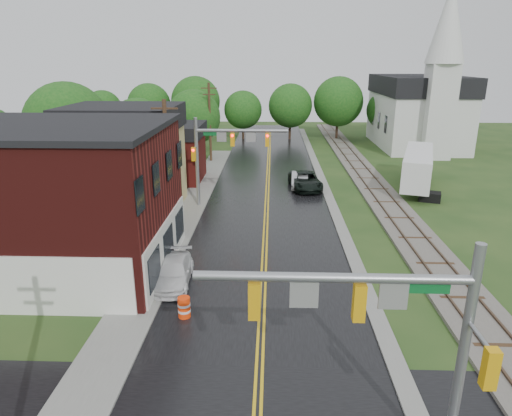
# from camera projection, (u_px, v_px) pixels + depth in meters

# --- Properties ---
(main_road) EXTENTS (10.00, 90.00, 0.02)m
(main_road) POSITION_uv_depth(u_px,v_px,m) (267.00, 196.00, 40.27)
(main_road) COLOR black
(main_road) RESTS_ON ground
(curb_right) EXTENTS (0.80, 70.00, 0.12)m
(curb_right) POSITION_uv_depth(u_px,v_px,m) (323.00, 182.00, 44.83)
(curb_right) COLOR gray
(curb_right) RESTS_ON ground
(sidewalk_left) EXTENTS (2.40, 50.00, 0.12)m
(sidewalk_left) POSITION_uv_depth(u_px,v_px,m) (187.00, 213.00, 35.73)
(sidewalk_left) COLOR gray
(sidewalk_left) RESTS_ON ground
(brick_building) EXTENTS (14.30, 10.30, 8.30)m
(brick_building) POSITION_uv_depth(u_px,v_px,m) (38.00, 199.00, 25.16)
(brick_building) COLOR #4A1210
(brick_building) RESTS_ON ground
(yellow_house) EXTENTS (8.00, 7.00, 6.40)m
(yellow_house) POSITION_uv_depth(u_px,v_px,m) (127.00, 170.00, 35.85)
(yellow_house) COLOR tan
(yellow_house) RESTS_ON ground
(darkred_building) EXTENTS (7.00, 6.00, 4.40)m
(darkred_building) POSITION_uv_depth(u_px,v_px,m) (166.00, 159.00, 44.67)
(darkred_building) COLOR #3F0F0C
(darkred_building) RESTS_ON ground
(church) EXTENTS (10.40, 18.40, 20.00)m
(church) POSITION_uv_depth(u_px,v_px,m) (421.00, 104.00, 60.30)
(church) COLOR silver
(church) RESTS_ON ground
(railroad) EXTENTS (3.20, 80.00, 0.30)m
(railroad) POSITION_uv_depth(u_px,v_px,m) (370.00, 181.00, 44.64)
(railroad) COLOR #59544C
(railroad) RESTS_ON ground
(traffic_signal_near) EXTENTS (7.34, 0.30, 7.20)m
(traffic_signal_near) POSITION_uv_depth(u_px,v_px,m) (386.00, 321.00, 12.01)
(traffic_signal_near) COLOR gray
(traffic_signal_near) RESTS_ON ground
(traffic_signal_far) EXTENTS (7.34, 0.43, 7.20)m
(traffic_signal_far) POSITION_uv_depth(u_px,v_px,m) (223.00, 146.00, 35.99)
(traffic_signal_far) COLOR gray
(traffic_signal_far) RESTS_ON ground
(utility_pole_b) EXTENTS (1.80, 0.28, 9.00)m
(utility_pole_b) POSITION_uv_depth(u_px,v_px,m) (168.00, 163.00, 31.43)
(utility_pole_b) COLOR #382616
(utility_pole_b) RESTS_ON ground
(utility_pole_c) EXTENTS (1.80, 0.28, 9.00)m
(utility_pole_c) POSITION_uv_depth(u_px,v_px,m) (210.00, 121.00, 52.32)
(utility_pole_c) COLOR #382616
(utility_pole_c) RESTS_ON ground
(tree_left_b) EXTENTS (7.60, 7.60, 9.69)m
(tree_left_b) POSITION_uv_depth(u_px,v_px,m) (69.00, 127.00, 40.90)
(tree_left_b) COLOR black
(tree_left_b) RESTS_ON ground
(tree_left_c) EXTENTS (6.00, 6.00, 7.65)m
(tree_left_c) POSITION_uv_depth(u_px,v_px,m) (139.00, 128.00, 48.74)
(tree_left_c) COLOR black
(tree_left_c) RESTS_ON ground
(tree_left_e) EXTENTS (6.40, 6.40, 8.16)m
(tree_left_e) POSITION_uv_depth(u_px,v_px,m) (195.00, 118.00, 54.17)
(tree_left_e) COLOR black
(tree_left_e) RESTS_ON ground
(suv_dark) EXTENTS (3.18, 5.80, 1.54)m
(suv_dark) POSITION_uv_depth(u_px,v_px,m) (305.00, 181.00, 42.26)
(suv_dark) COLOR black
(suv_dark) RESTS_ON ground
(sedan_silver) EXTENTS (1.69, 4.36, 1.42)m
(sedan_silver) POSITION_uv_depth(u_px,v_px,m) (300.00, 180.00, 42.82)
(sedan_silver) COLOR #ABACB0
(sedan_silver) RESTS_ON ground
(pickup_white) EXTENTS (2.05, 4.53, 1.29)m
(pickup_white) POSITION_uv_depth(u_px,v_px,m) (174.00, 272.00, 24.43)
(pickup_white) COLOR white
(pickup_white) RESTS_ON ground
(semi_trailer) EXTENTS (5.58, 10.97, 3.49)m
(semi_trailer) POSITION_uv_depth(u_px,v_px,m) (418.00, 167.00, 41.92)
(semi_trailer) COLOR black
(semi_trailer) RESTS_ON ground
(construction_barrel) EXTENTS (0.75, 0.75, 1.02)m
(construction_barrel) POSITION_uv_depth(u_px,v_px,m) (184.00, 307.00, 21.24)
(construction_barrel) COLOR #FF3A0B
(construction_barrel) RESTS_ON ground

